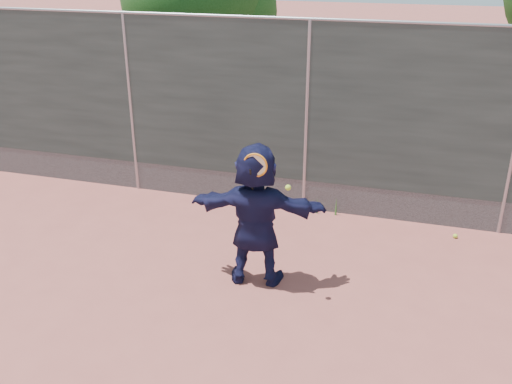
# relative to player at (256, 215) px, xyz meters

# --- Properties ---
(ground) EXTENTS (80.00, 80.00, 0.00)m
(ground) POSITION_rel_player_xyz_m (0.13, -1.21, -0.92)
(ground) COLOR #9E4C42
(ground) RESTS_ON ground
(player) EXTENTS (1.77, 0.74, 1.85)m
(player) POSITION_rel_player_xyz_m (0.00, 0.00, 0.00)
(player) COLOR #141639
(player) RESTS_ON ground
(ball_ground) EXTENTS (0.07, 0.07, 0.07)m
(ball_ground) POSITION_rel_player_xyz_m (2.50, 1.91, -0.89)
(ball_ground) COLOR #B2D72F
(ball_ground) RESTS_ON ground
(fence) EXTENTS (20.00, 0.06, 3.03)m
(fence) POSITION_rel_player_xyz_m (0.13, 2.29, 0.66)
(fence) COLOR #38423D
(fence) RESTS_ON ground
(swing_action) EXTENTS (0.59, 0.18, 0.51)m
(swing_action) POSITION_rel_player_xyz_m (0.09, -0.20, 0.69)
(swing_action) COLOR orange
(swing_action) RESTS_ON ground
(tree_left) EXTENTS (3.15, 3.00, 4.53)m
(tree_left) POSITION_rel_player_xyz_m (-2.72, 5.35, 2.02)
(tree_left) COLOR #382314
(tree_left) RESTS_ON ground
(weed_clump) EXTENTS (0.68, 0.07, 0.30)m
(weed_clump) POSITION_rel_player_xyz_m (0.43, 2.18, -0.79)
(weed_clump) COLOR #387226
(weed_clump) RESTS_ON ground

